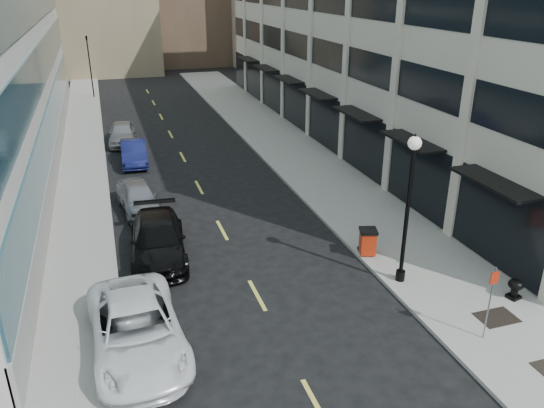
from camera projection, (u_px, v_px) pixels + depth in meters
sidewalk_right at (318, 173)px, 32.91m from camera, size 5.00×80.00×0.15m
sidewalk_left at (81, 199)px, 28.96m from camera, size 3.00×80.00×0.15m
building_right at (407, 12)px, 38.20m from camera, size 15.30×46.50×18.25m
grate_far at (497, 317)px, 18.72m from camera, size 1.40×1.00×0.01m
road_centerline at (210, 207)px, 28.19m from camera, size 0.15×68.20×0.01m
traffic_signal at (87, 40)px, 51.55m from camera, size 0.66×0.66×6.98m
car_white_van at (137, 330)px, 16.93m from camera, size 3.12×6.24×1.70m
car_black_pickup at (158, 240)px, 22.80m from camera, size 2.73×5.82×1.64m
car_silver_sedan at (138, 197)px, 27.45m from camera, size 2.27×4.63×1.52m
car_blue_sedan at (134, 153)px, 34.54m from camera, size 1.73×4.56×1.49m
car_grey_sedan at (122, 133)px, 38.71m from camera, size 2.28×4.79×1.58m
trash_bin at (368, 241)px, 22.80m from camera, size 0.91×0.91×1.18m
lamppost at (409, 198)px, 19.68m from camera, size 0.50×0.50×6.03m
sign_post at (491, 294)px, 17.00m from camera, size 0.32×0.06×2.70m
urn_planter at (515, 287)px, 19.68m from camera, size 0.57×0.57×0.79m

